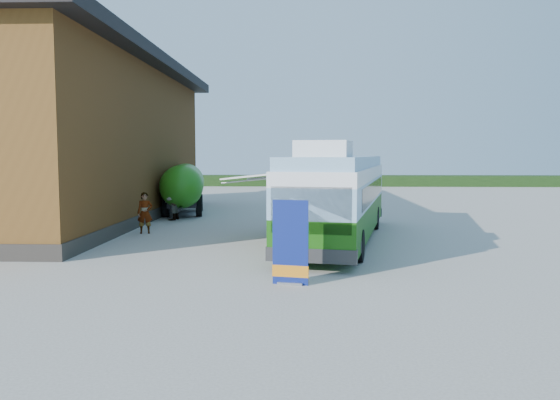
{
  "coord_description": "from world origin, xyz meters",
  "views": [
    {
      "loc": [
        0.26,
        -14.96,
        3.03
      ],
      "look_at": [
        -0.47,
        4.48,
        1.4
      ],
      "focal_mm": 35.0,
      "sensor_mm": 36.0,
      "label": 1
    }
  ],
  "objects_px": {
    "bus": "(339,195)",
    "person_a": "(145,213)",
    "person_b": "(171,200)",
    "slurry_tanker": "(184,185)",
    "banner": "(290,250)",
    "picnic_table": "(303,239)"
  },
  "relations": [
    {
      "from": "bus",
      "to": "person_a",
      "type": "distance_m",
      "value": 7.51
    },
    {
      "from": "person_b",
      "to": "slurry_tanker",
      "type": "height_order",
      "value": "slurry_tanker"
    },
    {
      "from": "banner",
      "to": "person_a",
      "type": "relative_size",
      "value": 1.25
    },
    {
      "from": "bus",
      "to": "banner",
      "type": "xyz_separation_m",
      "value": [
        -1.58,
        -6.53,
        -0.82
      ]
    },
    {
      "from": "person_a",
      "to": "slurry_tanker",
      "type": "bearing_deg",
      "value": 77.16
    },
    {
      "from": "banner",
      "to": "picnic_table",
      "type": "relative_size",
      "value": 1.33
    },
    {
      "from": "person_b",
      "to": "person_a",
      "type": "bearing_deg",
      "value": 6.23
    },
    {
      "from": "picnic_table",
      "to": "person_b",
      "type": "relative_size",
      "value": 0.79
    },
    {
      "from": "bus",
      "to": "person_b",
      "type": "bearing_deg",
      "value": 153.08
    },
    {
      "from": "person_a",
      "to": "slurry_tanker",
      "type": "xyz_separation_m",
      "value": [
        0.0,
        6.97,
        0.66
      ]
    },
    {
      "from": "picnic_table",
      "to": "person_a",
      "type": "bearing_deg",
      "value": 132.03
    },
    {
      "from": "bus",
      "to": "picnic_table",
      "type": "bearing_deg",
      "value": -100.64
    },
    {
      "from": "banner",
      "to": "bus",
      "type": "bearing_deg",
      "value": 87.9
    },
    {
      "from": "bus",
      "to": "banner",
      "type": "distance_m",
      "value": 6.77
    },
    {
      "from": "picnic_table",
      "to": "banner",
      "type": "bearing_deg",
      "value": -105.48
    },
    {
      "from": "banner",
      "to": "person_b",
      "type": "distance_m",
      "value": 13.6
    },
    {
      "from": "banner",
      "to": "picnic_table",
      "type": "xyz_separation_m",
      "value": [
        0.31,
        3.4,
        -0.26
      ]
    },
    {
      "from": "bus",
      "to": "picnic_table",
      "type": "relative_size",
      "value": 7.61
    },
    {
      "from": "person_a",
      "to": "person_b",
      "type": "bearing_deg",
      "value": 77.16
    },
    {
      "from": "person_b",
      "to": "slurry_tanker",
      "type": "relative_size",
      "value": 0.28
    },
    {
      "from": "person_a",
      "to": "person_b",
      "type": "xyz_separation_m",
      "value": [
        0.0,
        4.27,
        0.15
      ]
    },
    {
      "from": "banner",
      "to": "person_b",
      "type": "bearing_deg",
      "value": 126.42
    }
  ]
}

